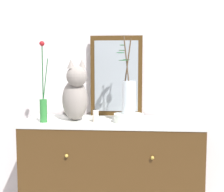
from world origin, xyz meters
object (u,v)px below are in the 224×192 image
(sideboard, at_px, (112,180))
(mirror_leaning, at_px, (116,76))
(vase_slim_green, at_px, (43,103))
(bowl_porcelain, at_px, (129,118))
(vase_glass_clear, at_px, (129,95))
(candle_pillar, at_px, (96,116))
(cat_sitting, at_px, (75,94))

(sideboard, xyz_separation_m, mirror_leaning, (0.02, 0.22, 0.78))
(mirror_leaning, distance_m, vase_slim_green, 0.62)
(mirror_leaning, distance_m, bowl_porcelain, 0.42)
(sideboard, relative_size, bowl_porcelain, 6.19)
(vase_glass_clear, bearing_deg, bowl_porcelain, -0.81)
(sideboard, xyz_separation_m, vase_glass_clear, (0.12, -0.07, 0.65))
(sideboard, distance_m, bowl_porcelain, 0.51)
(mirror_leaning, relative_size, bowl_porcelain, 3.01)
(sideboard, height_order, vase_glass_clear, vase_glass_clear)
(mirror_leaning, bearing_deg, sideboard, -94.36)
(bowl_porcelain, xyz_separation_m, vase_glass_clear, (-0.00, 0.00, 0.16))
(vase_glass_clear, xyz_separation_m, candle_pillar, (-0.23, 0.00, -0.15))
(mirror_leaning, distance_m, vase_glass_clear, 0.33)
(cat_sitting, bearing_deg, sideboard, 4.63)
(vase_slim_green, bearing_deg, vase_glass_clear, 4.08)
(sideboard, distance_m, candle_pillar, 0.52)
(sideboard, distance_m, vase_slim_green, 0.78)
(cat_sitting, bearing_deg, mirror_leaning, 40.16)
(vase_slim_green, relative_size, vase_glass_clear, 1.04)
(sideboard, bearing_deg, bowl_porcelain, -28.37)
(bowl_porcelain, bearing_deg, candle_pillar, 179.93)
(cat_sitting, relative_size, bowl_porcelain, 2.13)
(vase_slim_green, bearing_deg, candle_pillar, 6.69)
(cat_sitting, bearing_deg, vase_glass_clear, -6.64)
(sideboard, height_order, mirror_leaning, mirror_leaning)
(vase_glass_clear, bearing_deg, mirror_leaning, 110.35)
(candle_pillar, bearing_deg, vase_glass_clear, -0.06)
(sideboard, bearing_deg, candle_pillar, -149.14)
(mirror_leaning, height_order, cat_sitting, mirror_leaning)
(cat_sitting, xyz_separation_m, vase_glass_clear, (0.39, -0.05, 0.00))
(cat_sitting, distance_m, candle_pillar, 0.22)
(mirror_leaning, height_order, vase_glass_clear, mirror_leaning)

